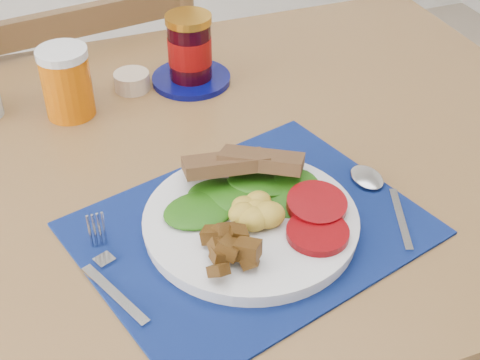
# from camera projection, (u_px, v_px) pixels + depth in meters

# --- Properties ---
(table) EXTENTS (1.40, 0.90, 0.75)m
(table) POSITION_uv_depth(u_px,v_px,m) (156.00, 211.00, 1.04)
(table) COLOR brown
(table) RESTS_ON ground
(chair_far) EXTENTS (0.53, 0.51, 1.26)m
(chair_far) POSITION_uv_depth(u_px,v_px,m) (80.00, 69.00, 1.49)
(chair_far) COLOR brown
(chair_far) RESTS_ON ground
(placemat) EXTENTS (0.50, 0.44, 0.00)m
(placemat) POSITION_uv_depth(u_px,v_px,m) (251.00, 229.00, 0.88)
(placemat) COLOR black
(placemat) RESTS_ON table
(breakfast_plate) EXTENTS (0.28, 0.28, 0.07)m
(breakfast_plate) POSITION_uv_depth(u_px,v_px,m) (248.00, 219.00, 0.86)
(breakfast_plate) COLOR silver
(breakfast_plate) RESTS_ON placemat
(fork) EXTENTS (0.06, 0.17, 0.00)m
(fork) POSITION_uv_depth(u_px,v_px,m) (108.00, 272.00, 0.81)
(fork) COLOR #B2B5BA
(fork) RESTS_ON placemat
(spoon) EXTENTS (0.06, 0.18, 0.01)m
(spoon) POSITION_uv_depth(u_px,v_px,m) (377.00, 190.00, 0.94)
(spoon) COLOR #B2B5BA
(spoon) RESTS_ON placemat
(juice_glass) EXTENTS (0.08, 0.08, 0.11)m
(juice_glass) POSITION_uv_depth(u_px,v_px,m) (67.00, 84.00, 1.07)
(juice_glass) COLOR #CA5B05
(juice_glass) RESTS_ON table
(ramekin) EXTENTS (0.06, 0.06, 0.03)m
(ramekin) POSITION_uv_depth(u_px,v_px,m) (132.00, 81.00, 1.16)
(ramekin) COLOR #C6AE91
(ramekin) RESTS_ON table
(jam_on_saucer) EXTENTS (0.14, 0.14, 0.13)m
(jam_on_saucer) POSITION_uv_depth(u_px,v_px,m) (190.00, 53.00, 1.16)
(jam_on_saucer) COLOR #050955
(jam_on_saucer) RESTS_ON table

